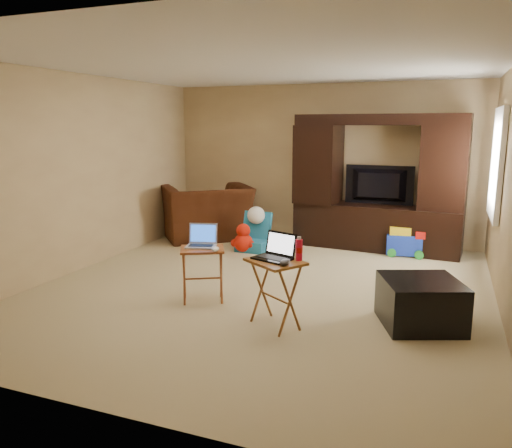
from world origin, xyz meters
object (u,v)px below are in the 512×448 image
at_px(recliner, 206,212).
at_px(mouse_right, 285,262).
at_px(push_toy, 407,241).
at_px(mouse_left, 215,249).
at_px(child_rocker, 253,232).
at_px(entertainment_center, 378,183).
at_px(plush_toy, 243,238).
at_px(television, 378,185).
at_px(laptop_left, 201,236).
at_px(tray_table_left, 203,275).
at_px(tray_table_right, 275,294).
at_px(laptop_right, 272,247).
at_px(ottoman, 420,303).
at_px(water_bottle, 299,250).

distance_m(recliner, mouse_right, 4.03).
relative_size(push_toy, mouse_left, 4.89).
bearing_deg(child_rocker, push_toy, 14.99).
distance_m(entertainment_center, plush_toy, 2.17).
distance_m(entertainment_center, television, 0.06).
bearing_deg(mouse_left, entertainment_center, 68.74).
height_order(laptop_left, mouse_right, laptop_left).
xyz_separation_m(television, tray_table_left, (-1.39, -3.07, -0.67)).
bearing_deg(tray_table_right, laptop_left, -168.67).
bearing_deg(push_toy, laptop_right, -115.85).
distance_m(entertainment_center, child_rocker, 2.01).
xyz_separation_m(television, tray_table_right, (-0.45, -3.43, -0.65)).
relative_size(push_toy, tray_table_right, 0.91).
height_order(tray_table_left, tray_table_right, tray_table_right).
relative_size(child_rocker, mouse_right, 4.46).
bearing_deg(plush_toy, tray_table_left, -79.04).
xyz_separation_m(child_rocker, plush_toy, (-0.10, -0.14, -0.07)).
bearing_deg(laptop_right, recliner, 144.75).
height_order(recliner, laptop_right, recliner).
bearing_deg(child_rocker, laptop_right, -63.59).
bearing_deg(laptop_left, push_toy, 40.40).
xyz_separation_m(plush_toy, laptop_right, (1.31, -2.44, 0.54)).
bearing_deg(push_toy, laptop_left, -133.23).
relative_size(plush_toy, tray_table_left, 0.74).
bearing_deg(recliner, child_rocker, 113.42).
bearing_deg(ottoman, laptop_right, -159.39).
bearing_deg(laptop_left, tray_table_right, -36.85).
height_order(entertainment_center, ottoman, entertainment_center).
relative_size(tray_table_right, water_bottle, 3.25).
bearing_deg(tray_table_right, entertainment_center, 115.67).
relative_size(recliner, laptop_left, 4.45).
bearing_deg(television, mouse_right, 85.88).
bearing_deg(laptop_left, entertainment_center, 49.72).
distance_m(television, laptop_right, 3.46).
height_order(television, mouse_left, television).
xyz_separation_m(television, push_toy, (0.48, -0.30, -0.75)).
xyz_separation_m(plush_toy, ottoman, (2.61, -1.95, 0.00)).
height_order(tray_table_right, mouse_left, tray_table_right).
bearing_deg(ottoman, entertainment_center, 105.77).
bearing_deg(water_bottle, push_toy, 76.52).
distance_m(entertainment_center, mouse_left, 3.35).
xyz_separation_m(laptop_right, water_bottle, (0.24, 0.06, -0.02)).
xyz_separation_m(television, ottoman, (0.81, -2.92, -0.74)).
relative_size(television, plush_toy, 2.35).
distance_m(entertainment_center, laptop_right, 3.41).
relative_size(entertainment_center, ottoman, 3.57).
bearing_deg(tray_table_left, push_toy, 28.21).
relative_size(laptop_left, mouse_left, 2.58).
bearing_deg(laptop_left, television, 50.05).
bearing_deg(mouse_right, mouse_left, 155.02).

